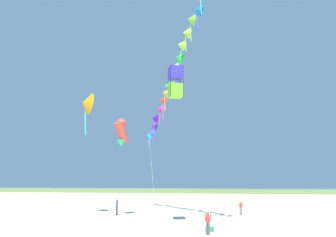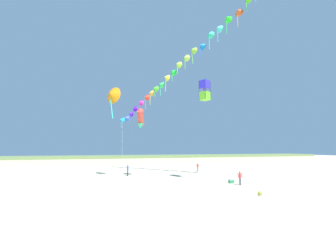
# 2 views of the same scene
# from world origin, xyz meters

# --- Properties ---
(ground_plane) EXTENTS (240.00, 240.00, 0.00)m
(ground_plane) POSITION_xyz_m (0.00, 0.00, 0.00)
(ground_plane) COLOR beige
(dune_ridge) EXTENTS (120.00, 12.41, 2.11)m
(dune_ridge) POSITION_xyz_m (0.00, 47.76, 1.05)
(dune_ridge) COLOR beige
(dune_ridge) RESTS_ON ground
(person_near_left) EXTENTS (0.52, 0.28, 1.53)m
(person_near_left) POSITION_xyz_m (5.18, 6.39, 0.89)
(person_near_left) COLOR #474C56
(person_near_left) RESTS_ON ground
(person_near_right) EXTENTS (0.22, 0.57, 1.63)m
(person_near_right) POSITION_xyz_m (-5.83, 18.47, 0.94)
(person_near_right) COLOR black
(person_near_right) RESTS_ON ground
(person_mid_center) EXTENTS (0.52, 0.20, 1.50)m
(person_mid_center) POSITION_xyz_m (6.97, 21.44, 0.87)
(person_mid_center) COLOR #726656
(person_mid_center) RESTS_ON ground
(kite_banner_string) EXTENTS (15.43, 28.72, 24.56)m
(kite_banner_string) POSITION_xyz_m (1.40, 16.96, 16.98)
(kite_banner_string) COLOR #10C0E8
(large_kite_low_lead) EXTENTS (1.40, 1.40, 2.54)m
(large_kite_low_lead) POSITION_xyz_m (2.46, 9.19, 11.42)
(large_kite_low_lead) COLOR #69D129
(large_kite_mid_trail) EXTENTS (2.52, 2.57, 4.69)m
(large_kite_mid_trail) POSITION_xyz_m (-8.62, 15.92, 11.62)
(large_kite_mid_trail) COLOR orange
(large_kite_high_solo) EXTENTS (1.48, 1.99, 2.94)m
(large_kite_high_solo) POSITION_xyz_m (-4.52, 15.76, 8.51)
(large_kite_high_solo) COLOR #DC4436
(beach_cooler) EXTENTS (0.58, 0.41, 0.46)m
(beach_cooler) POSITION_xyz_m (5.11, 8.04, 0.21)
(beach_cooler) COLOR #23844C
(beach_cooler) RESTS_ON ground
(beach_ball) EXTENTS (0.36, 0.36, 0.36)m
(beach_ball) POSITION_xyz_m (3.52, 1.16, 0.18)
(beach_ball) COLOR orange
(beach_ball) RESTS_ON ground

